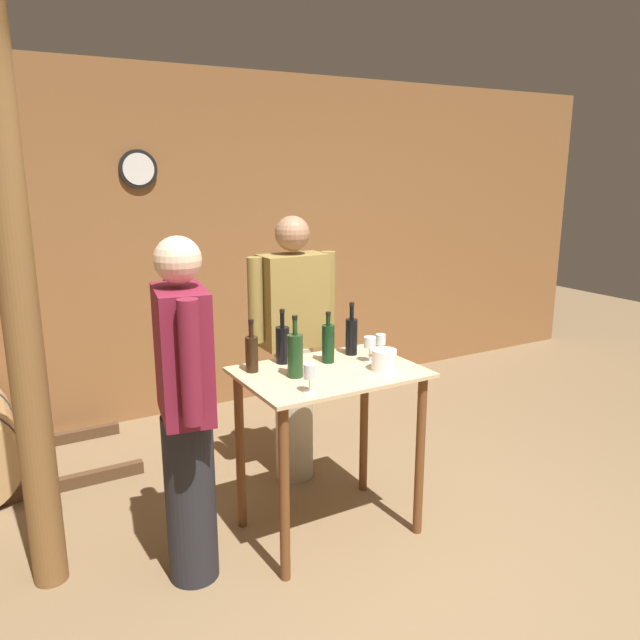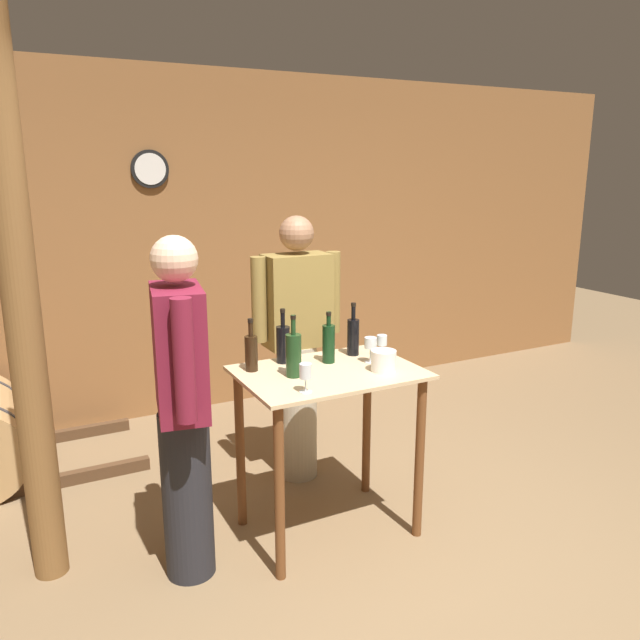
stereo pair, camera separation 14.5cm
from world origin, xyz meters
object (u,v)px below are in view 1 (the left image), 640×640
at_px(wine_bottle_left, 295,354).
at_px(wine_glass_near_right, 381,341).
at_px(ice_bucket, 384,360).
at_px(person_visitor_with_scarf, 293,344).
at_px(wine_bottle_far_right, 351,335).
at_px(wine_glass_near_left, 309,373).
at_px(wine_bottle_far_left, 252,352).
at_px(wine_bottle_center, 283,343).
at_px(wine_bottle_right, 328,342).
at_px(person_host, 186,407).
at_px(wine_glass_near_center, 370,343).
at_px(wooden_post, 20,310).

height_order(wine_bottle_left, wine_glass_near_right, wine_bottle_left).
bearing_deg(ice_bucket, person_visitor_with_scarf, 99.31).
relative_size(wine_bottle_far_right, wine_glass_near_left, 2.14).
height_order(wine_bottle_far_left, wine_glass_near_right, wine_bottle_far_left).
relative_size(wine_glass_near_left, person_visitor_with_scarf, 0.08).
bearing_deg(wine_bottle_center, wine_bottle_far_left, -165.61).
bearing_deg(wine_bottle_far_right, ice_bucket, -90.38).
xyz_separation_m(wine_bottle_far_right, wine_glass_near_right, (0.10, -0.15, -0.01)).
height_order(wine_bottle_right, person_host, person_host).
relative_size(wine_bottle_far_left, wine_glass_near_left, 1.99).
xyz_separation_m(wine_bottle_center, person_host, (-0.63, -0.26, -0.15)).
xyz_separation_m(wine_bottle_left, wine_glass_near_center, (0.47, 0.02, -0.01)).
distance_m(wine_bottle_center, wine_bottle_far_right, 0.41).
bearing_deg(wine_bottle_center, wine_glass_near_left, -101.24).
xyz_separation_m(wine_glass_near_right, person_host, (-1.13, -0.06, -0.14)).
bearing_deg(wine_glass_near_right, wine_glass_near_center, -166.19).
relative_size(person_host, person_visitor_with_scarf, 1.00).
distance_m(wooden_post, wine_glass_near_center, 1.72).
distance_m(wine_glass_near_left, wine_glass_near_center, 0.57).
xyz_separation_m(wine_bottle_far_left, person_host, (-0.42, -0.20, -0.15)).
bearing_deg(person_host, wine_glass_near_left, -21.79).
height_order(wine_bottle_left, wine_glass_near_center, wine_bottle_left).
xyz_separation_m(wine_bottle_left, wine_bottle_center, (0.05, 0.24, -0.01)).
bearing_deg(person_host, wooden_post, 152.88).
height_order(wine_bottle_left, person_visitor_with_scarf, person_visitor_with_scarf).
bearing_deg(wine_bottle_far_left, wine_bottle_far_right, 0.32).
distance_m(wooden_post, ice_bucket, 1.75).
relative_size(wine_bottle_center, ice_bucket, 2.28).
distance_m(wine_glass_near_right, ice_bucket, 0.21).
bearing_deg(wine_bottle_right, person_host, -170.17).
bearing_deg(ice_bucket, wine_bottle_center, 137.76).
relative_size(wooden_post, wine_glass_near_right, 19.59).
distance_m(wooden_post, person_visitor_with_scarf, 1.63).
bearing_deg(wine_glass_near_center, wine_glass_near_right, 13.81).
bearing_deg(wine_glass_near_center, wine_glass_near_left, -153.66).
bearing_deg(wine_bottle_left, wine_glass_near_right, 4.23).
bearing_deg(wine_bottle_far_left, person_visitor_with_scarf, 43.98).
distance_m(ice_bucket, person_host, 1.04).
relative_size(wine_bottle_left, person_visitor_with_scarf, 0.19).
height_order(wine_bottle_far_left, person_visitor_with_scarf, person_visitor_with_scarf).
distance_m(wine_bottle_left, wine_bottle_right, 0.29).
bearing_deg(wine_glass_near_center, wine_bottle_far_right, 94.17).
height_order(wooden_post, wine_bottle_far_right, wooden_post).
bearing_deg(wine_bottle_left, person_visitor_with_scarf, 63.42).
height_order(wine_bottle_far_left, person_host, person_host).
distance_m(wine_bottle_center, wine_glass_near_right, 0.54).
height_order(wine_bottle_right, ice_bucket, wine_bottle_right).
distance_m(wooden_post, wine_glass_near_right, 1.80).
bearing_deg(wine_bottle_right, wine_glass_near_right, -16.57).
relative_size(wine_bottle_far_left, wine_glass_near_center, 1.99).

